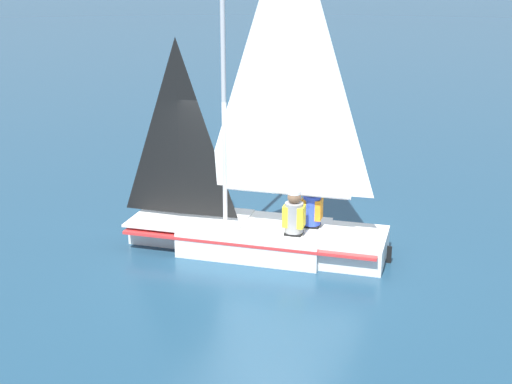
{
  "coord_description": "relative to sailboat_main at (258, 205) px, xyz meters",
  "views": [
    {
      "loc": [
        -5.02,
        10.07,
        4.69
      ],
      "look_at": [
        0.0,
        0.0,
        1.01
      ],
      "focal_mm": 50.0,
      "sensor_mm": 36.0,
      "label": 1
    }
  ],
  "objects": [
    {
      "name": "sailor_crew",
      "position": [
        -0.81,
        -0.39,
        -0.17
      ],
      "size": [
        0.38,
        0.35,
        1.16
      ],
      "rotation": [
        0.0,
        0.0,
        0.19
      ],
      "color": "black",
      "rests_on": "ground_plane"
    },
    {
      "name": "sailboat_main",
      "position": [
        0.0,
        0.0,
        0.0
      ],
      "size": [
        4.51,
        2.24,
        5.73
      ],
      "rotation": [
        0.0,
        0.0,
        0.19
      ],
      "color": "white",
      "rests_on": "ground_plane"
    },
    {
      "name": "ground_plane",
      "position": [
        0.03,
        0.01,
        -0.79
      ],
      "size": [
        260.0,
        260.0,
        0.0
      ],
      "primitive_type": "plane",
      "color": "navy"
    },
    {
      "name": "sailor_helm",
      "position": [
        -0.69,
        0.08,
        -0.16
      ],
      "size": [
        0.38,
        0.35,
        1.16
      ],
      "rotation": [
        0.0,
        0.0,
        0.19
      ],
      "color": "black",
      "rests_on": "ground_plane"
    }
  ]
}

